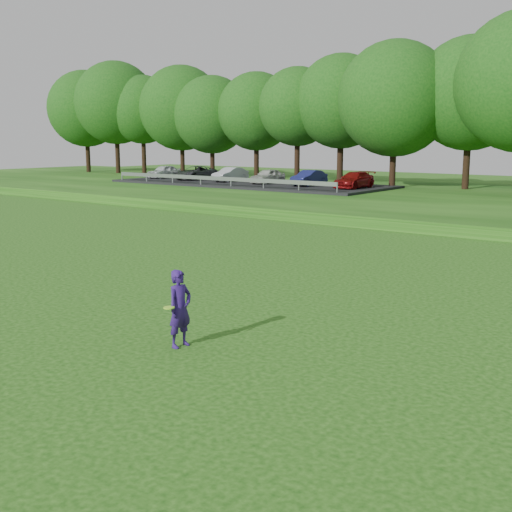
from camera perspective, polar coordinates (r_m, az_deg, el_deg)
The scene contains 4 objects.
ground at distance 13.98m, azimuth -6.77°, elevation -8.23°, with size 140.00×140.00×0.00m, color #14410C.
walking_path at distance 31.20m, azimuth 19.73°, elevation 1.66°, with size 130.00×1.60×0.04m, color gray.
parking_lot at distance 53.94m, azimuth -0.83°, elevation 6.84°, with size 24.00×9.00×1.38m.
woman at distance 13.92m, azimuth -6.78°, elevation -4.66°, with size 0.43×0.78×1.70m.
Camera 1 is at (9.28, -9.45, 4.46)m, focal length 45.00 mm.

